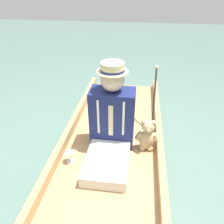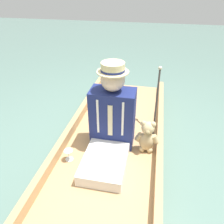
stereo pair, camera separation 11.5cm
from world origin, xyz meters
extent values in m
plane|color=slate|center=(0.00, 0.00, 0.00)|extent=(16.00, 16.00, 0.00)
cube|color=tan|center=(0.00, 0.00, 0.06)|extent=(1.03, 2.97, 0.13)
cube|color=tan|center=(-0.48, 0.00, 0.18)|extent=(0.06, 2.97, 0.11)
cube|color=tan|center=(0.48, 0.00, 0.18)|extent=(0.06, 2.97, 0.11)
cube|color=teal|center=(-0.01, -0.35, 0.22)|extent=(0.36, 0.25, 0.18)
cube|color=white|center=(0.00, 0.33, 0.18)|extent=(0.39, 0.51, 0.11)
cube|color=navy|center=(0.00, -0.05, 0.43)|extent=(0.43, 0.24, 0.60)
cube|color=beige|center=(0.00, 0.07, 0.47)|extent=(0.04, 0.01, 0.33)
cube|color=white|center=(-0.12, 0.07, 0.50)|extent=(0.02, 0.01, 0.36)
cube|color=white|center=(0.12, 0.07, 0.50)|extent=(0.02, 0.01, 0.36)
sphere|color=beige|center=(0.00, -0.05, 0.84)|extent=(0.22, 0.22, 0.22)
cylinder|color=beige|center=(0.00, -0.05, 0.91)|extent=(0.29, 0.29, 0.01)
cylinder|color=beige|center=(0.00, -0.05, 0.95)|extent=(0.21, 0.21, 0.08)
cylinder|color=navy|center=(0.00, -0.05, 0.93)|extent=(0.21, 0.21, 0.02)
ellipsoid|color=tan|center=(-0.35, 0.01, 0.24)|extent=(0.15, 0.12, 0.22)
sphere|color=tan|center=(-0.35, 0.01, 0.40)|extent=(0.13, 0.13, 0.13)
sphere|color=tan|center=(-0.35, 0.06, 0.39)|extent=(0.05, 0.05, 0.05)
sphere|color=tan|center=(-0.40, 0.01, 0.44)|extent=(0.05, 0.05, 0.05)
sphere|color=tan|center=(-0.31, 0.01, 0.44)|extent=(0.05, 0.05, 0.05)
cylinder|color=tan|center=(-0.43, 0.01, 0.28)|extent=(0.08, 0.06, 0.10)
cylinder|color=tan|center=(-0.27, 0.01, 0.28)|extent=(0.08, 0.06, 0.10)
sphere|color=tan|center=(-0.39, 0.04, 0.16)|extent=(0.06, 0.06, 0.06)
sphere|color=tan|center=(-0.31, 0.04, 0.16)|extent=(0.06, 0.06, 0.06)
cylinder|color=silver|center=(0.35, 0.30, 0.13)|extent=(0.07, 0.07, 0.01)
cylinder|color=silver|center=(0.35, 0.30, 0.17)|extent=(0.01, 0.01, 0.07)
cone|color=silver|center=(0.35, 0.30, 0.22)|extent=(0.08, 0.08, 0.04)
cylinder|color=#2D2823|center=(-0.41, -0.41, 0.45)|extent=(0.02, 0.35, 0.66)
sphere|color=beige|center=(-0.41, -0.58, 0.78)|extent=(0.04, 0.04, 0.04)
camera|label=1|loc=(-0.24, 1.74, 1.61)|focal=35.00mm
camera|label=2|loc=(-0.35, 1.72, 1.61)|focal=35.00mm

